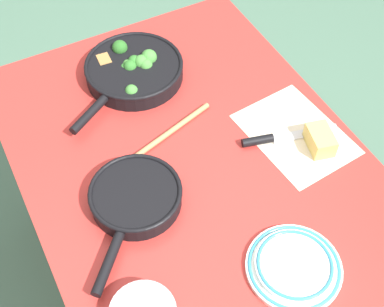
% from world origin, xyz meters
% --- Properties ---
extents(ground_plane, '(14.00, 14.00, 0.00)m').
position_xyz_m(ground_plane, '(0.00, 0.00, 0.00)').
color(ground_plane, '#476B56').
extents(dining_table_red, '(1.16, 0.86, 0.73)m').
position_xyz_m(dining_table_red, '(0.00, 0.00, 0.65)').
color(dining_table_red, '#B72D28').
rests_on(dining_table_red, ground_plane).
extents(skillet_broccoli, '(0.30, 0.39, 0.08)m').
position_xyz_m(skillet_broccoli, '(0.35, 0.01, 0.76)').
color(skillet_broccoli, black).
rests_on(skillet_broccoli, dining_table_red).
extents(skillet_eggs, '(0.32, 0.30, 0.05)m').
position_xyz_m(skillet_eggs, '(-0.06, 0.19, 0.75)').
color(skillet_eggs, black).
rests_on(skillet_eggs, dining_table_red).
extents(wooden_spoon, '(0.14, 0.40, 0.02)m').
position_xyz_m(wooden_spoon, '(0.07, 0.12, 0.74)').
color(wooden_spoon, '#A87A4C').
rests_on(wooden_spoon, dining_table_red).
extents(parchment_sheet, '(0.32, 0.25, 0.00)m').
position_xyz_m(parchment_sheet, '(-0.06, -0.29, 0.73)').
color(parchment_sheet, beige).
rests_on(parchment_sheet, dining_table_red).
extents(grater_knife, '(0.09, 0.27, 0.02)m').
position_xyz_m(grater_knife, '(-0.05, -0.23, 0.74)').
color(grater_knife, silver).
rests_on(grater_knife, dining_table_red).
extents(cheese_block, '(0.10, 0.08, 0.05)m').
position_xyz_m(cheese_block, '(-0.12, -0.32, 0.76)').
color(cheese_block, '#E0C15B').
rests_on(cheese_block, dining_table_red).
extents(dinner_plate_stack, '(0.22, 0.22, 0.03)m').
position_xyz_m(dinner_plate_stack, '(-0.39, -0.06, 0.74)').
color(dinner_plate_stack, silver).
rests_on(dinner_plate_stack, dining_table_red).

